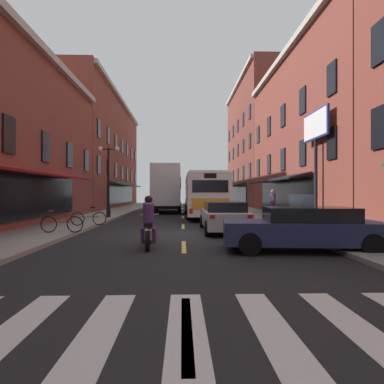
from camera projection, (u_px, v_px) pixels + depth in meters
The scene contains 16 objects.
ground_plane at pixel (183, 235), 14.33m from camera, with size 34.80×80.00×0.10m, color black.
lane_centre_dashes at pixel (183, 234), 14.08m from camera, with size 0.14×73.90×0.01m.
crosswalk_near at pixel (187, 327), 4.33m from camera, with size 7.10×2.80×0.01m.
sidewalk_left at pixel (44, 232), 14.15m from camera, with size 3.00×80.00×0.14m, color gray.
sidewalk_right at pixel (319, 231), 14.51m from camera, with size 3.00×80.00×0.14m, color gray.
billboard_sign at pixel (316, 137), 17.78m from camera, with size 0.40×3.15×5.96m.
transit_bus at pixel (204, 194), 24.73m from camera, with size 2.66×11.45×3.07m.
box_truck at pixel (167, 189), 29.76m from camera, with size 2.50×7.35×4.11m.
sedan_near at pixel (304, 228), 10.02m from camera, with size 4.86×2.32×1.32m.
sedan_mid at pixel (224, 216), 15.04m from camera, with size 1.92×4.72×1.35m.
sedan_far at pixel (169, 201), 39.90m from camera, with size 1.91×4.47×1.39m.
motorcycle_rider at pixel (149, 225), 10.67m from camera, with size 0.62×2.07×1.66m.
bicycle_near at pixel (62, 224), 13.50m from camera, with size 1.71×0.48×0.91m.
bicycle_mid at pixel (89, 218), 16.45m from camera, with size 1.71×0.48×0.91m.
pedestrian_near at pixel (273, 203), 21.17m from camera, with size 0.44×0.52×1.82m.
street_lamp_twin at pixel (108, 178), 22.06m from camera, with size 1.42×0.32×4.64m.
Camera 1 is at (-0.06, -14.34, 1.75)m, focal length 31.35 mm.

